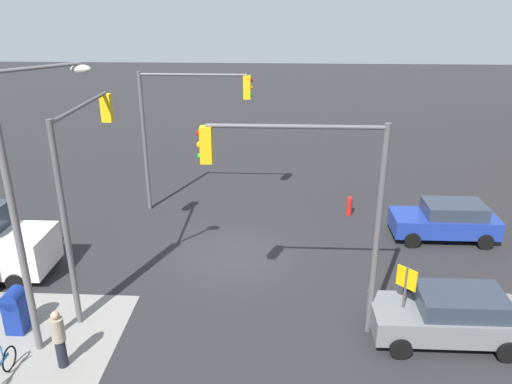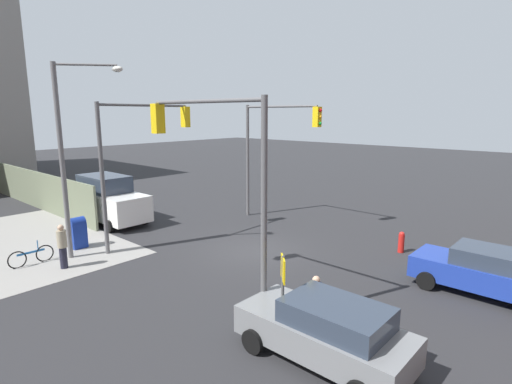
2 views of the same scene
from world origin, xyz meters
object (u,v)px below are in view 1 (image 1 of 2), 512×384
(street_lamp_corner, at_px, (25,195))
(hatchback_gray, at_px, (450,315))
(traffic_signal_ne_corner, at_px, (83,165))
(coupe_blue, at_px, (446,220))
(pedestrian_waiting, at_px, (408,295))
(fire_hydrant, at_px, (349,205))
(traffic_signal_nw_corner, at_px, (310,190))
(traffic_signal_se_corner, at_px, (185,115))
(pedestrian_crossing, at_px, (59,338))
(mailbox_blue, at_px, (16,309))

(street_lamp_corner, bearing_deg, hatchback_gray, -176.57)
(traffic_signal_ne_corner, height_order, coupe_blue, traffic_signal_ne_corner)
(pedestrian_waiting, bearing_deg, fire_hydrant, 129.57)
(traffic_signal_nw_corner, xyz_separation_m, traffic_signal_ne_corner, (7.06, -1.83, -0.02))
(traffic_signal_se_corner, relative_size, pedestrian_waiting, 3.94)
(traffic_signal_nw_corner, distance_m, pedestrian_crossing, 7.95)
(traffic_signal_ne_corner, relative_size, fire_hydrant, 6.91)
(fire_hydrant, distance_m, hatchback_gray, 9.19)
(hatchback_gray, bearing_deg, traffic_signal_ne_corner, -10.77)
(traffic_signal_se_corner, xyz_separation_m, hatchback_gray, (-9.35, 9.31, -3.76))
(fire_hydrant, bearing_deg, street_lamp_corner, 44.28)
(traffic_signal_nw_corner, xyz_separation_m, mailbox_blue, (8.76, 0.50, -3.85))
(traffic_signal_nw_corner, height_order, hatchback_gray, traffic_signal_nw_corner)
(traffic_signal_se_corner, height_order, traffic_signal_ne_corner, same)
(traffic_signal_ne_corner, xyz_separation_m, pedestrian_crossing, (-0.30, 3.83, -3.66))
(street_lamp_corner, height_order, pedestrian_crossing, street_lamp_corner)
(traffic_signal_ne_corner, bearing_deg, hatchback_gray, 169.23)
(traffic_signal_se_corner, height_order, hatchback_gray, traffic_signal_se_corner)
(street_lamp_corner, bearing_deg, traffic_signal_nw_corner, -172.31)
(street_lamp_corner, bearing_deg, traffic_signal_se_corner, -103.42)
(mailbox_blue, relative_size, coupe_blue, 0.33)
(traffic_signal_ne_corner, height_order, pedestrian_crossing, traffic_signal_ne_corner)
(street_lamp_corner, relative_size, hatchback_gray, 1.84)
(traffic_signal_ne_corner, bearing_deg, mailbox_blue, 53.92)
(traffic_signal_se_corner, xyz_separation_m, street_lamp_corner, (2.39, 10.02, 0.09))
(traffic_signal_se_corner, bearing_deg, mailbox_blue, 69.11)
(traffic_signal_se_corner, bearing_deg, street_lamp_corner, 76.58)
(street_lamp_corner, distance_m, fire_hydrant, 14.54)
(traffic_signal_ne_corner, relative_size, mailbox_blue, 4.55)
(mailbox_blue, bearing_deg, pedestrian_waiting, -174.29)
(fire_hydrant, bearing_deg, traffic_signal_nw_corner, 74.31)
(hatchback_gray, height_order, coupe_blue, same)
(traffic_signal_nw_corner, bearing_deg, traffic_signal_ne_corner, -14.56)
(traffic_signal_nw_corner, distance_m, mailbox_blue, 9.58)
(street_lamp_corner, height_order, mailbox_blue, street_lamp_corner)
(street_lamp_corner, height_order, pedestrian_waiting, street_lamp_corner)
(mailbox_blue, bearing_deg, traffic_signal_nw_corner, -176.73)
(fire_hydrant, xyz_separation_m, pedestrian_waiting, (-0.80, 8.00, 0.37))
(pedestrian_crossing, bearing_deg, hatchback_gray, -150.19)
(hatchback_gray, xyz_separation_m, coupe_blue, (-1.94, -6.78, -0.00))
(fire_hydrant, bearing_deg, coupe_blue, 148.94)
(traffic_signal_ne_corner, bearing_deg, pedestrian_crossing, 94.48)
(street_lamp_corner, xyz_separation_m, pedestrian_waiting, (-10.76, -1.72, -3.85))
(traffic_signal_ne_corner, relative_size, pedestrian_crossing, 3.64)
(traffic_signal_se_corner, xyz_separation_m, pedestrian_waiting, (-8.37, 8.30, -3.75))
(street_lamp_corner, bearing_deg, pedestrian_crossing, 127.83)
(pedestrian_crossing, height_order, pedestrian_waiting, pedestrian_crossing)
(traffic_signal_nw_corner, xyz_separation_m, hatchback_gray, (-4.22, 0.31, -3.77))
(pedestrian_crossing, distance_m, pedestrian_waiting, 10.36)
(street_lamp_corner, relative_size, mailbox_blue, 5.59)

